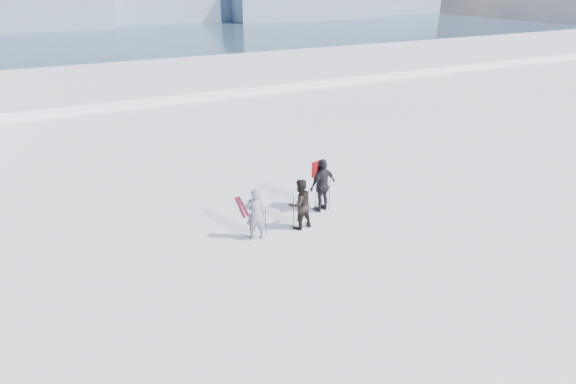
# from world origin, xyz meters

# --- Properties ---
(lake_basin) EXTENTS (820.00, 820.00, 71.62)m
(lake_basin) POSITION_xyz_m (0.00, 30.00, -6.50)
(lake_basin) COLOR white
(lake_basin) RESTS_ON ground
(skier_grey) EXTENTS (0.75, 0.59, 1.79)m
(skier_grey) POSITION_xyz_m (-3.14, 3.06, 0.89)
(skier_grey) COLOR gray
(skier_grey) RESTS_ON ground
(skier_dark) EXTENTS (0.93, 0.76, 1.78)m
(skier_dark) POSITION_xyz_m (-1.55, 3.06, 0.89)
(skier_dark) COLOR black
(skier_dark) RESTS_ON ground
(skier_pack) EXTENTS (1.26, 0.76, 2.01)m
(skier_pack) POSITION_xyz_m (-0.22, 3.82, 1.00)
(skier_pack) COLOR black
(skier_pack) RESTS_ON ground
(backpack) EXTENTS (0.47, 0.34, 0.57)m
(backpack) POSITION_xyz_m (-0.28, 4.07, 2.29)
(backpack) COLOR red
(backpack) RESTS_ON skier_pack
(ski_poles) EXTENTS (3.44, 0.80, 1.37)m
(ski_poles) POSITION_xyz_m (-1.62, 3.23, 0.65)
(ski_poles) COLOR black
(ski_poles) RESTS_ON ground
(skis_loose) EXTENTS (0.50, 1.70, 0.03)m
(skis_loose) POSITION_xyz_m (-2.77, 5.35, 0.01)
(skis_loose) COLOR black
(skis_loose) RESTS_ON ground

